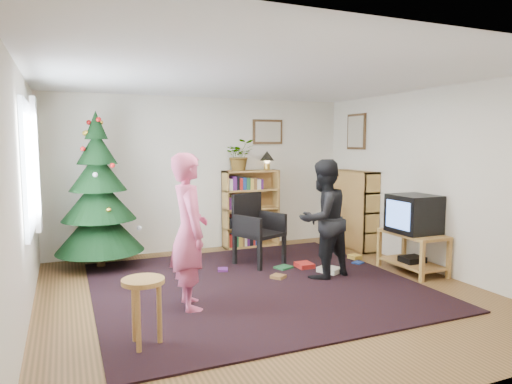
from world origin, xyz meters
name	(u,v)px	position (x,y,z in m)	size (l,w,h in m)	color
floor	(265,293)	(0.00, 0.00, 0.00)	(5.00, 5.00, 0.00)	brown
ceiling	(265,77)	(0.00, 0.00, 2.50)	(5.00, 5.00, 0.00)	white
wall_back	(204,174)	(0.00, 2.50, 1.25)	(5.00, 0.02, 2.50)	silver
wall_front	(422,222)	(0.00, -2.50, 1.25)	(5.00, 0.02, 2.50)	silver
wall_left	(22,198)	(-2.50, 0.00, 1.25)	(0.02, 5.00, 2.50)	silver
wall_right	(433,181)	(2.50, 0.00, 1.25)	(0.02, 5.00, 2.50)	silver
rug	(255,285)	(0.00, 0.30, 0.01)	(3.80, 3.60, 0.02)	black
window_pane	(28,168)	(-2.47, 0.60, 1.50)	(0.04, 1.20, 1.40)	silver
curtain	(36,165)	(-2.43, 1.30, 1.50)	(0.06, 0.35, 1.60)	white
picture_back	(268,132)	(1.15, 2.48, 1.95)	(0.55, 0.03, 0.42)	#4C3319
picture_right	(356,132)	(2.48, 1.75, 1.95)	(0.03, 0.50, 0.60)	#4C3319
christmas_tree	(99,203)	(-1.69, 1.93, 0.92)	(1.21, 1.21, 2.20)	#3F2816
bookshelf_back	(251,208)	(0.78, 2.34, 0.66)	(0.95, 0.30, 1.30)	#AC823D
bookshelf_right	(354,209)	(2.34, 1.57, 0.66)	(0.30, 0.95, 1.30)	#AC823D
tv_stand	(413,249)	(2.22, 0.03, 0.33)	(0.51, 0.91, 0.55)	#AC823D
crt_tv	(414,214)	(2.22, 0.03, 0.81)	(0.54, 0.59, 0.51)	black
armchair	(256,226)	(0.43, 1.27, 0.56)	(0.74, 0.76, 1.03)	black
stool	(143,294)	(-1.54, -0.90, 0.47)	(0.36, 0.36, 0.61)	#AC823D
person_standing	(189,232)	(-0.93, -0.13, 0.83)	(0.61, 0.40, 1.66)	#CE5279
person_by_chair	(323,219)	(0.95, 0.28, 0.78)	(0.75, 0.59, 1.55)	black
potted_plant	(240,155)	(0.58, 2.34, 1.56)	(0.47, 0.41, 0.52)	gray
table_lamp	(267,157)	(1.08, 2.34, 1.52)	(0.24, 0.24, 0.32)	#A57F33
floor_clutter	(306,267)	(0.94, 0.70, 0.04)	(2.25, 0.83, 0.08)	#A51E19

